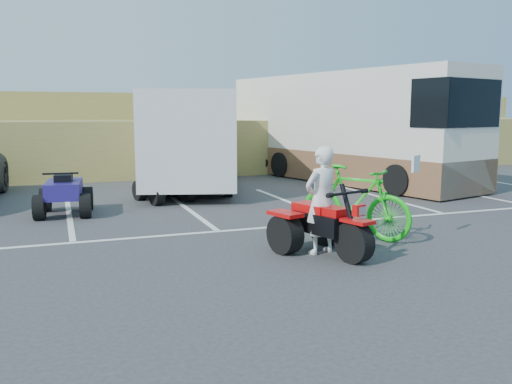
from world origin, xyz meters
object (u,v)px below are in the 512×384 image
object	(u,v)px
cargo_trailer	(192,138)
rv_motorhome	(344,135)
rider	(321,200)
green_dirt_bike	(355,202)
red_trike_atv	(327,255)
quad_atv_blue	(65,214)
quad_atv_green	(164,201)

from	to	relation	value
cargo_trailer	rv_motorhome	size ratio (longest dim) A/B	0.65
rider	cargo_trailer	bearing A→B (deg)	-105.76
cargo_trailer	rv_motorhome	xyz separation A→B (m)	(5.35, 0.37, -0.03)
green_dirt_bike	cargo_trailer	size ratio (longest dim) A/B	0.34
rider	cargo_trailer	world-z (taller)	cargo_trailer
red_trike_atv	rv_motorhome	xyz separation A→B (m)	(5.11, 8.57, 1.53)
quad_atv_blue	quad_atv_green	distance (m)	2.71
quad_atv_green	red_trike_atv	bearing A→B (deg)	-92.78
rv_motorhome	quad_atv_blue	bearing A→B (deg)	-173.84
quad_atv_blue	quad_atv_green	world-z (taller)	quad_atv_blue
rv_motorhome	red_trike_atv	bearing A→B (deg)	-135.01
rider	green_dirt_bike	bearing A→B (deg)	-160.91
red_trike_atv	quad_atv_green	distance (m)	6.47
rider	quad_atv_blue	world-z (taller)	rider
cargo_trailer	green_dirt_bike	bearing A→B (deg)	-63.38
green_dirt_bike	rv_motorhome	size ratio (longest dim) A/B	0.22
quad_atv_green	quad_atv_blue	bearing A→B (deg)	-172.05
red_trike_atv	green_dirt_bike	xyz separation A→B (m)	(1.06, 0.96, 0.67)
rider	rv_motorhome	xyz separation A→B (m)	(5.15, 8.43, 0.64)
red_trike_atv	cargo_trailer	size ratio (longest dim) A/B	0.26
green_dirt_bike	rv_motorhome	world-z (taller)	rv_motorhome
red_trike_atv	rv_motorhome	world-z (taller)	rv_motorhome
green_dirt_bike	rider	bearing A→B (deg)	-175.60
quad_atv_blue	quad_atv_green	size ratio (longest dim) A/B	1.05
rv_motorhome	quad_atv_green	distance (m)	7.13
red_trike_atv	quad_atv_green	world-z (taller)	red_trike_atv
green_dirt_bike	cargo_trailer	distance (m)	7.41
red_trike_atv	cargo_trailer	world-z (taller)	cargo_trailer
red_trike_atv	quad_atv_blue	world-z (taller)	red_trike_atv
quad_atv_blue	quad_atv_green	bearing A→B (deg)	29.80
red_trike_atv	green_dirt_bike	distance (m)	1.58
cargo_trailer	rider	bearing A→B (deg)	-72.21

